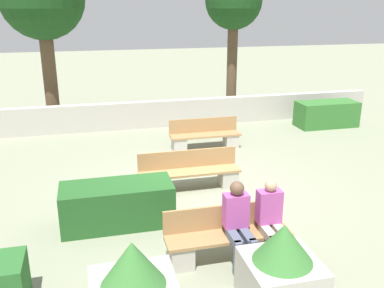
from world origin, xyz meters
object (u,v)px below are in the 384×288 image
(person_seated_woman, at_px, (272,217))
(bench_front, at_px, (228,239))
(bench_left_side, at_px, (205,138))
(bench_right_side, at_px, (190,175))
(planter_corner_left, at_px, (281,269))
(person_seated_man, at_px, (238,220))
(tree_center_left, at_px, (234,4))

(person_seated_woman, bearing_deg, bench_front, 167.79)
(bench_left_side, relative_size, bench_right_side, 0.89)
(person_seated_woman, relative_size, planter_corner_left, 1.08)
(bench_front, distance_m, bench_left_side, 5.39)
(bench_right_side, relative_size, person_seated_man, 1.67)
(person_seated_man, bearing_deg, bench_right_side, 91.38)
(bench_left_side, xyz_separation_m, person_seated_man, (-0.99, -5.41, 0.40))
(tree_center_left, bearing_deg, bench_left_side, -118.56)
(bench_front, xyz_separation_m, planter_corner_left, (0.33, -1.23, 0.22))
(bench_front, distance_m, person_seated_woman, 0.78)
(bench_front, bearing_deg, planter_corner_left, -74.95)
(planter_corner_left, bearing_deg, tree_center_left, 74.72)
(planter_corner_left, bearing_deg, bench_front, 105.05)
(bench_right_side, bearing_deg, planter_corner_left, -84.95)
(person_seated_woman, bearing_deg, bench_right_side, 102.16)
(bench_right_side, bearing_deg, bench_left_side, 68.33)
(person_seated_man, relative_size, planter_corner_left, 1.10)
(person_seated_man, bearing_deg, planter_corner_left, -78.71)
(bench_right_side, relative_size, person_seated_woman, 1.71)
(bench_right_side, height_order, person_seated_woman, person_seated_woman)
(bench_right_side, relative_size, planter_corner_left, 1.84)
(bench_right_side, distance_m, tree_center_left, 7.80)
(bench_front, relative_size, person_seated_woman, 1.55)
(bench_front, xyz_separation_m, person_seated_woman, (0.66, -0.14, 0.38))
(bench_right_side, bearing_deg, tree_center_left, 64.71)
(tree_center_left, bearing_deg, bench_right_side, -116.21)
(bench_left_side, bearing_deg, tree_center_left, 72.42)
(bench_left_side, distance_m, tree_center_left, 5.50)
(person_seated_man, relative_size, person_seated_woman, 1.02)
(bench_right_side, height_order, planter_corner_left, planter_corner_left)
(person_seated_woman, distance_m, tree_center_left, 9.97)
(bench_right_side, xyz_separation_m, person_seated_woman, (0.62, -2.88, 0.37))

